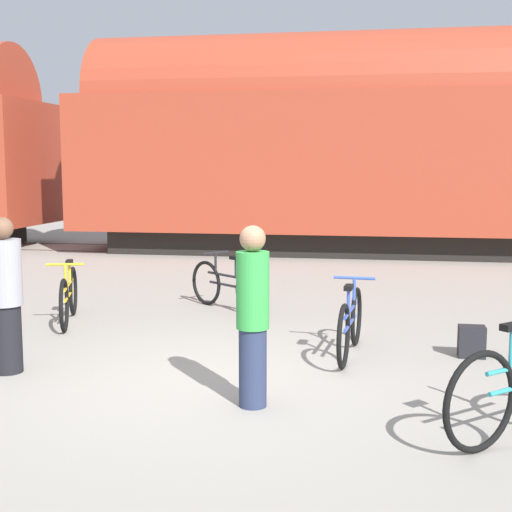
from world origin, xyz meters
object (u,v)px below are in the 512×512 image
Objects in this scene: person_in_green at (253,315)px; backpack at (472,342)px; person_in_grey at (5,296)px; freight_train at (315,140)px; bicycle_black at (228,286)px; bicycle_yellow at (69,296)px; bicycle_blue at (350,324)px.

person_in_green is 4.57× the size of backpack.
freight_train is at bearing -10.97° from person_in_grey.
bicycle_black is at bearing 8.16° from person_in_green.
freight_train is 23.39× the size of person_in_green.
bicycle_yellow is 1.05× the size of person_in_green.
person_in_grey is (-2.13, -10.32, -1.86)m from freight_train.
bicycle_blue is at bearing -172.15° from backpack.
person_in_grey is (0.35, -2.21, 0.42)m from bicycle_yellow.
person_in_grey is at bearing 70.54° from person_in_green.
bicycle_blue is 1.97m from person_in_green.
freight_train reaches higher than backpack.
bicycle_yellow is (-1.87, -1.17, 0.01)m from bicycle_black.
bicycle_yellow is at bearing 9.64° from person_in_grey.
backpack is (3.10, -2.01, -0.18)m from bicycle_black.
freight_train reaches higher than person_in_green.
bicycle_yellow is 4.07m from person_in_green.
bicycle_black is (-0.61, -6.95, -2.28)m from freight_train.
freight_train is 8.78m from bicycle_yellow.
person_in_green is at bearing -75.06° from bicycle_black.
bicycle_blue is 1.31m from backpack.
person_in_grey reaches higher than bicycle_yellow.
bicycle_blue is 1.07× the size of person_in_grey.
bicycle_black reaches higher than backpack.
freight_train is 7.34m from bicycle_black.
backpack is at bearing -9.66° from bicycle_yellow.
person_in_green reaches higher than bicycle_blue.
person_in_green is (0.45, -10.90, -1.84)m from freight_train.
backpack is (2.05, 1.94, -0.63)m from person_in_green.
bicycle_black is at bearing 147.02° from backpack.
backpack is at bearing 7.85° from bicycle_blue.
bicycle_yellow is at bearing 170.34° from backpack.
bicycle_yellow is 4.81× the size of backpack.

